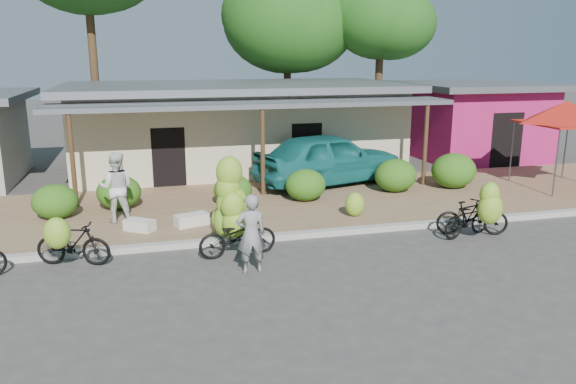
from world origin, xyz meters
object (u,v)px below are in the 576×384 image
(tree_near_right, at_px, (376,17))
(sack_near, at_px, (191,220))
(red_canopy, at_px, (566,112))
(sack_far, at_px, (140,225))
(tree_center_right, at_px, (283,19))
(bike_right, at_px, (475,214))
(bystander, at_px, (117,188))
(bike_center, at_px, (233,216))
(teal_van, at_px, (329,158))
(bike_far_right, at_px, (472,217))
(vendor, at_px, (251,234))
(bike_left, at_px, (70,242))

(tree_near_right, xyz_separation_m, sack_near, (-9.82, -11.25, -5.84))
(red_canopy, relative_size, sack_far, 4.67)
(tree_center_right, relative_size, bike_right, 5.15)
(tree_near_right, distance_m, red_canopy, 10.83)
(sack_far, bearing_deg, bystander, 120.41)
(red_canopy, height_order, bike_center, red_canopy)
(red_canopy, xyz_separation_m, teal_van, (-7.37, 2.30, -1.60))
(bike_far_right, height_order, vendor, vendor)
(bike_far_right, distance_m, vendor, 6.01)
(bike_left, height_order, sack_far, bike_left)
(bike_far_right, height_order, sack_far, bike_far_right)
(bike_center, distance_m, teal_van, 6.98)
(bike_left, relative_size, sack_far, 2.28)
(bike_left, distance_m, teal_van, 9.57)
(bike_right, bearing_deg, bike_far_right, -41.36)
(sack_near, bearing_deg, bike_far_right, -17.87)
(bike_center, bearing_deg, bike_left, 83.76)
(red_canopy, bearing_deg, tree_center_right, 118.75)
(bike_right, xyz_separation_m, bystander, (-8.54, 3.33, 0.40))
(bystander, height_order, teal_van, bystander)
(bike_left, relative_size, bystander, 0.91)
(sack_near, xyz_separation_m, teal_van, (4.99, 3.63, 0.74))
(tree_center_right, xyz_separation_m, teal_van, (-0.83, -9.62, -5.09))
(bike_left, relative_size, vendor, 1.00)
(sack_near, distance_m, bystander, 2.16)
(bike_far_right, xyz_separation_m, sack_far, (-8.16, 2.10, -0.21))
(bystander, relative_size, teal_van, 0.36)
(red_canopy, relative_size, bystander, 1.86)
(bystander, bearing_deg, sack_far, 131.02)
(bike_far_right, bearing_deg, sack_far, 92.18)
(red_canopy, distance_m, bike_right, 7.13)
(bike_right, bearing_deg, tree_near_right, -29.77)
(tree_near_right, relative_size, bystander, 4.19)
(bike_left, distance_m, bystander, 2.98)
(red_canopy, xyz_separation_m, sack_far, (-13.67, -1.44, -2.35))
(bike_left, relative_size, bike_center, 0.77)
(vendor, bearing_deg, bystander, -57.88)
(tree_near_right, relative_size, red_canopy, 2.25)
(tree_near_right, xyz_separation_m, sack_far, (-11.13, -11.36, -5.85))
(bike_center, distance_m, bystander, 3.82)
(vendor, xyz_separation_m, teal_van, (4.04, 6.93, 0.16))
(bike_right, relative_size, sack_near, 1.94)
(tree_near_right, xyz_separation_m, teal_van, (-4.83, -7.62, -5.09))
(red_canopy, height_order, bystander, red_canopy)
(tree_near_right, xyz_separation_m, bike_left, (-12.55, -13.26, -5.53))
(bike_left, bearing_deg, vendor, -90.94)
(tree_center_right, relative_size, bike_far_right, 4.46)
(tree_center_right, height_order, bystander, tree_center_right)
(red_canopy, bearing_deg, bike_far_right, -147.36)
(bystander, bearing_deg, bike_left, 82.98)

